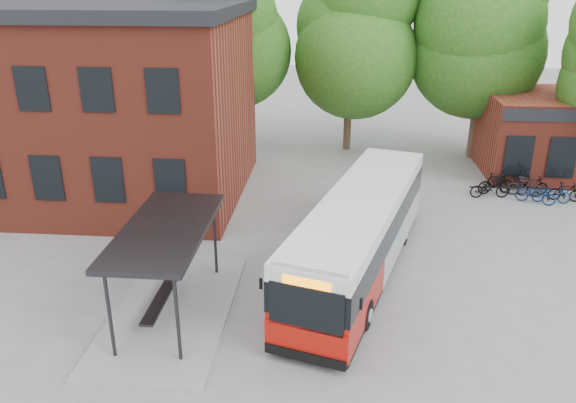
# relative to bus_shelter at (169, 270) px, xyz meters

# --- Properties ---
(ground) EXTENTS (100.00, 100.00, 0.00)m
(ground) POSITION_rel_bus_shelter_xyz_m (4.50, 1.00, -1.45)
(ground) COLOR slate
(station_building) EXTENTS (18.40, 10.40, 8.50)m
(station_building) POSITION_rel_bus_shelter_xyz_m (-8.50, 10.00, 2.80)
(station_building) COLOR maroon
(station_building) RESTS_ON ground
(bus_shelter) EXTENTS (3.60, 7.00, 2.90)m
(bus_shelter) POSITION_rel_bus_shelter_xyz_m (0.00, 0.00, 0.00)
(bus_shelter) COLOR #27272A
(bus_shelter) RESTS_ON ground
(bike_rail) EXTENTS (5.20, 0.10, 0.38)m
(bike_rail) POSITION_rel_bus_shelter_xyz_m (13.78, 11.00, -1.26)
(bike_rail) COLOR #27272A
(bike_rail) RESTS_ON ground
(tree_0) EXTENTS (7.92, 7.92, 11.00)m
(tree_0) POSITION_rel_bus_shelter_xyz_m (-1.50, 17.00, 4.05)
(tree_0) COLOR #265817
(tree_0) RESTS_ON ground
(tree_1) EXTENTS (7.92, 7.92, 10.40)m
(tree_1) POSITION_rel_bus_shelter_xyz_m (5.50, 18.00, 3.75)
(tree_1) COLOR #265817
(tree_1) RESTS_ON ground
(tree_2) EXTENTS (7.92, 7.92, 11.00)m
(tree_2) POSITION_rel_bus_shelter_xyz_m (12.50, 17.00, 4.05)
(tree_2) COLOR #265817
(tree_2) RESTS_ON ground
(city_bus) EXTENTS (5.43, 11.38, 2.84)m
(city_bus) POSITION_rel_bus_shelter_xyz_m (5.76, 3.03, -0.03)
(city_bus) COLOR #AC1009
(city_bus) RESTS_ON ground
(bicycle_0) EXTENTS (1.87, 0.82, 0.95)m
(bicycle_0) POSITION_rel_bus_shelter_xyz_m (11.99, 10.58, -0.97)
(bicycle_0) COLOR black
(bicycle_0) RESTS_ON ground
(bicycle_1) EXTENTS (1.83, 0.91, 1.06)m
(bicycle_1) POSITION_rel_bus_shelter_xyz_m (12.39, 11.12, -0.92)
(bicycle_1) COLOR black
(bicycle_1) RESTS_ON ground
(bicycle_2) EXTENTS (1.91, 0.73, 0.99)m
(bicycle_2) POSITION_rel_bus_shelter_xyz_m (13.15, 11.92, -0.96)
(bicycle_2) COLOR black
(bicycle_2) RESTS_ON ground
(bicycle_3) EXTENTS (1.63, 0.82, 0.94)m
(bicycle_3) POSITION_rel_bus_shelter_xyz_m (13.67, 10.92, -0.98)
(bicycle_3) COLOR black
(bicycle_3) RESTS_ON ground
(bicycle_4) EXTENTS (1.82, 1.27, 0.91)m
(bicycle_4) POSITION_rel_bus_shelter_xyz_m (13.88, 10.05, -1.00)
(bicycle_4) COLOR navy
(bicycle_4) RESTS_ON ground
(bicycle_5) EXTENTS (1.58, 0.72, 0.92)m
(bicycle_5) POSITION_rel_bus_shelter_xyz_m (14.08, 11.12, -0.99)
(bicycle_5) COLOR black
(bicycle_5) RESTS_ON ground
(bicycle_6) EXTENTS (1.72, 0.74, 0.88)m
(bicycle_6) POSITION_rel_bus_shelter_xyz_m (14.62, 10.17, -1.01)
(bicycle_6) COLOR #0B264D
(bicycle_6) RESTS_ON ground
(bicycle_7) EXTENTS (1.52, 0.67, 0.88)m
(bicycle_7) POSITION_rel_bus_shelter_xyz_m (15.33, 10.45, -1.01)
(bicycle_7) COLOR black
(bicycle_7) RESTS_ON ground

